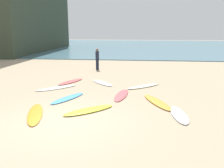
% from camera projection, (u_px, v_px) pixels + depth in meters
% --- Properties ---
extents(ground_plane, '(120.00, 120.00, 0.00)m').
position_uv_depth(ground_plane, '(64.00, 122.00, 8.55)').
color(ground_plane, tan).
extents(ocean_water, '(120.00, 40.00, 0.08)m').
position_uv_depth(ocean_water, '(124.00, 46.00, 43.99)').
color(ocean_water, slate).
rests_on(ocean_water, ground_plane).
extents(surfboard_0, '(0.80, 2.29, 0.07)m').
position_uv_depth(surfboard_0, '(122.00, 95.00, 11.81)').
color(surfboard_0, '#D3565B').
rests_on(surfboard_0, ground_plane).
extents(surfboard_1, '(1.42, 2.50, 0.09)m').
position_uv_depth(surfboard_1, '(157.00, 102.00, 10.68)').
color(surfboard_1, orange).
rests_on(surfboard_1, ground_plane).
extents(surfboard_2, '(1.70, 1.91, 0.07)m').
position_uv_depth(surfboard_2, '(102.00, 83.00, 14.43)').
color(surfboard_2, white).
rests_on(surfboard_2, ground_plane).
extents(surfboard_3, '(2.11, 1.91, 0.08)m').
position_uv_depth(surfboard_3, '(144.00, 86.00, 13.58)').
color(surfboard_3, '#F0E3C1').
rests_on(surfboard_3, ground_plane).
extents(surfboard_4, '(2.14, 2.01, 0.07)m').
position_uv_depth(surfboard_4, '(56.00, 88.00, 13.24)').
color(surfboard_4, silver).
rests_on(surfboard_4, ground_plane).
extents(surfboard_5, '(1.38, 2.20, 0.07)m').
position_uv_depth(surfboard_5, '(68.00, 98.00, 11.28)').
color(surfboard_5, '#4294D6').
rests_on(surfboard_5, ground_plane).
extents(surfboard_6, '(2.07, 1.93, 0.09)m').
position_uv_depth(surfboard_6, '(89.00, 110.00, 9.62)').
color(surfboard_6, yellow).
rests_on(surfboard_6, ground_plane).
extents(surfboard_7, '(0.67, 1.99, 0.08)m').
position_uv_depth(surfboard_7, '(179.00, 115.00, 9.14)').
color(surfboard_7, white).
rests_on(surfboard_7, ground_plane).
extents(surfboard_8, '(1.37, 2.15, 0.08)m').
position_uv_depth(surfboard_8, '(71.00, 82.00, 14.74)').
color(surfboard_8, '#D55253').
rests_on(surfboard_8, ground_plane).
extents(surfboard_9, '(1.36, 2.55, 0.07)m').
position_uv_depth(surfboard_9, '(35.00, 114.00, 9.24)').
color(surfboard_9, orange).
rests_on(surfboard_9, ground_plane).
extents(beachgoer_near, '(0.39, 0.39, 1.68)m').
position_uv_depth(beachgoer_near, '(97.00, 58.00, 18.93)').
color(beachgoer_near, '#191E33').
rests_on(beachgoer_near, ground_plane).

